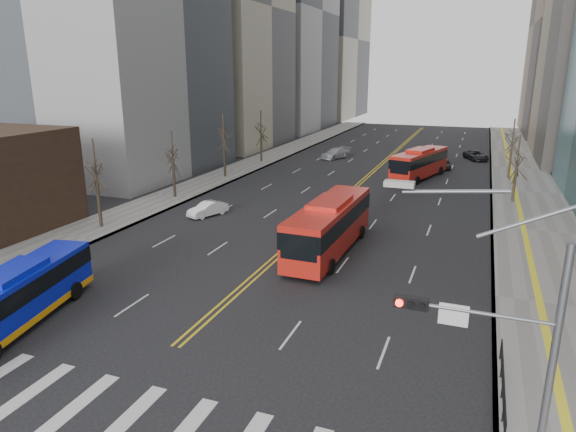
{
  "coord_description": "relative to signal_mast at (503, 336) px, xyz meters",
  "views": [
    {
      "loc": [
        12.58,
        -13.28,
        12.63
      ],
      "look_at": [
        2.86,
        12.5,
        4.71
      ],
      "focal_mm": 32.0,
      "sensor_mm": 36.0,
      "label": 1
    }
  ],
  "objects": [
    {
      "name": "ground",
      "position": [
        -13.77,
        -2.0,
        -4.86
      ],
      "size": [
        220.0,
        220.0,
        0.0
      ],
      "primitive_type": "plane",
      "color": "black"
    },
    {
      "name": "sidewalk_right",
      "position": [
        3.73,
        43.0,
        -4.78
      ],
      "size": [
        7.0,
        130.0,
        0.15
      ],
      "primitive_type": "cube",
      "color": "gray",
      "rests_on": "ground"
    },
    {
      "name": "sidewalk_left",
      "position": [
        -30.27,
        43.0,
        -4.78
      ],
      "size": [
        5.0,
        130.0,
        0.15
      ],
      "primitive_type": "cube",
      "color": "gray",
      "rests_on": "ground"
    },
    {
      "name": "crosswalk",
      "position": [
        -13.77,
        -2.0,
        -4.85
      ],
      "size": [
        26.7,
        4.0,
        0.01
      ],
      "color": "silver",
      "rests_on": "ground"
    },
    {
      "name": "centerline",
      "position": [
        -13.77,
        53.0,
        -4.85
      ],
      "size": [
        0.55,
        100.0,
        0.01
      ],
      "color": "gold",
      "rests_on": "ground"
    },
    {
      "name": "signal_mast",
      "position": [
        0.0,
        0.0,
        0.0
      ],
      "size": [
        5.37,
        0.37,
        9.39
      ],
      "color": "gray",
      "rests_on": "ground"
    },
    {
      "name": "pedestrian_railing",
      "position": [
        0.53,
        4.0,
        -4.03
      ],
      "size": [
        0.06,
        6.06,
        1.02
      ],
      "color": "black",
      "rests_on": "sidewalk_right"
    },
    {
      "name": "street_trees",
      "position": [
        -20.94,
        32.55,
        0.02
      ],
      "size": [
        35.2,
        47.2,
        7.6
      ],
      "color": "black",
      "rests_on": "ground"
    },
    {
      "name": "blue_bus",
      "position": [
        -22.34,
        2.0,
        -3.22
      ],
      "size": [
        4.36,
        10.83,
        3.12
      ],
      "color": "#0E1CD2",
      "rests_on": "ground"
    },
    {
      "name": "red_bus_near",
      "position": [
        -10.66,
        18.18,
        -2.72
      ],
      "size": [
        3.29,
        12.27,
        3.84
      ],
      "color": "red",
      "rests_on": "ground"
    },
    {
      "name": "red_bus_far",
      "position": [
        -7.81,
        46.74,
        -2.87
      ],
      "size": [
        5.64,
        11.53,
        3.56
      ],
      "color": "red",
      "rests_on": "ground"
    },
    {
      "name": "car_white",
      "position": [
        -23.4,
        23.39,
        -4.23
      ],
      "size": [
        2.67,
        4.04,
        1.26
      ],
      "primitive_type": "imported",
      "rotation": [
        0.0,
        0.0,
        -0.39
      ],
      "color": "white",
      "rests_on": "ground"
    },
    {
      "name": "car_dark_mid",
      "position": [
        -5.4,
        54.18,
        -4.21
      ],
      "size": [
        1.94,
        3.93,
        1.29
      ],
      "primitive_type": "imported",
      "rotation": [
        0.0,
        0.0,
        0.11
      ],
      "color": "black",
      "rests_on": "ground"
    },
    {
      "name": "car_silver",
      "position": [
        -20.96,
        56.95,
        -4.1
      ],
      "size": [
        4.03,
        5.61,
        1.51
      ],
      "primitive_type": "imported",
      "rotation": [
        0.0,
        0.0,
        -0.42
      ],
      "color": "#AEAEB3",
      "rests_on": "ground"
    },
    {
      "name": "car_dark_far",
      "position": [
        -1.71,
        62.75,
        -4.18
      ],
      "size": [
        3.98,
        5.37,
        1.35
      ],
      "primitive_type": "imported",
      "rotation": [
        0.0,
        0.0,
        0.4
      ],
      "color": "black",
      "rests_on": "ground"
    }
  ]
}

